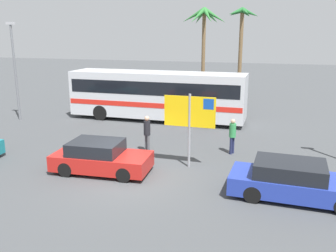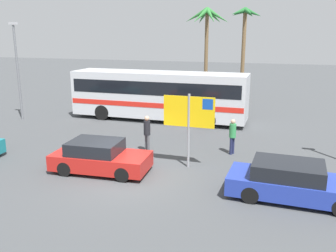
% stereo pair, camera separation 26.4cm
% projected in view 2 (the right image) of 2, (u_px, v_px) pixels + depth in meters
% --- Properties ---
extents(ground, '(120.00, 120.00, 0.00)m').
position_uv_depth(ground, '(124.00, 179.00, 14.55)').
color(ground, '#424447').
extents(bus_front_coach, '(11.54, 2.54, 3.17)m').
position_uv_depth(bus_front_coach, '(158.00, 93.00, 23.98)').
color(bus_front_coach, silver).
rests_on(bus_front_coach, ground).
extents(ferry_sign, '(2.20, 0.11, 3.20)m').
position_uv_depth(ferry_sign, '(190.00, 115.00, 15.25)').
color(ferry_sign, gray).
rests_on(ferry_sign, ground).
extents(car_blue, '(4.65, 2.00, 1.32)m').
position_uv_depth(car_blue, '(293.00, 182.00, 12.63)').
color(car_blue, '#23389E').
rests_on(car_blue, ground).
extents(car_red, '(4.11, 2.06, 1.32)m').
position_uv_depth(car_red, '(100.00, 157.00, 15.17)').
color(car_red, red).
rests_on(car_red, ground).
extents(pedestrian_by_bus, '(0.32, 0.32, 1.82)m').
position_uv_depth(pedestrian_by_bus, '(147.00, 131.00, 17.50)').
color(pedestrian_by_bus, '#4C4C51').
rests_on(pedestrian_by_bus, ground).
extents(pedestrian_crossing_lot, '(0.32, 0.32, 1.72)m').
position_uv_depth(pedestrian_crossing_lot, '(233.00, 134.00, 17.27)').
color(pedestrian_crossing_lot, '#1E2347').
rests_on(pedestrian_crossing_lot, ground).
extents(lamp_post_right_side, '(0.56, 0.20, 6.31)m').
position_uv_depth(lamp_post_right_side, '(17.00, 67.00, 23.72)').
color(lamp_post_right_side, slate).
rests_on(lamp_post_right_side, ground).
extents(palm_tree_seaside, '(4.01, 3.75, 7.78)m').
position_uv_depth(palm_tree_seaside, '(207.00, 25.00, 31.52)').
color(palm_tree_seaside, brown).
rests_on(palm_tree_seaside, ground).
extents(palm_tree_inland, '(2.71, 2.77, 7.67)m').
position_uv_depth(palm_tree_inland, '(245.00, 29.00, 29.99)').
color(palm_tree_inland, brown).
rests_on(palm_tree_inland, ground).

